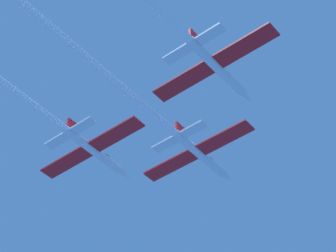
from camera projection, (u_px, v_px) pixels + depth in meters
jet_lead at (131, 96)px, 81.84m from camera, size 16.33×48.97×2.70m
jet_left_wing at (22, 97)px, 81.81m from camera, size 16.33×46.24×2.70m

